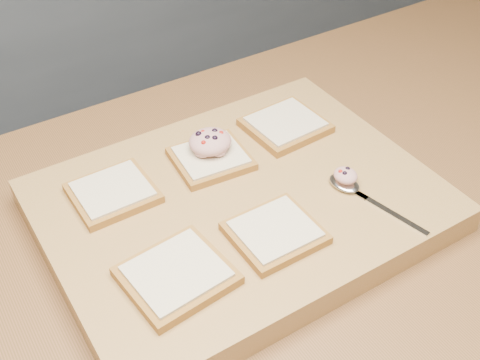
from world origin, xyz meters
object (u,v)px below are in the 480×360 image
at_px(bread_far_center, 211,158).
at_px(spoon, 351,187).
at_px(tuna_salad_dollop, 210,141).
at_px(cutting_board, 240,206).

distance_m(bread_far_center, spoon, 0.21).
relative_size(bread_far_center, spoon, 0.71).
relative_size(tuna_salad_dollop, spoon, 0.40).
relative_size(bread_far_center, tuna_salad_dollop, 1.80).
bearing_deg(cutting_board, tuna_salad_dollop, 85.65).
xyz_separation_m(tuna_salad_dollop, spoon, (0.13, -0.17, -0.03)).
height_order(cutting_board, spoon, spoon).
bearing_deg(tuna_salad_dollop, spoon, -52.48).
bearing_deg(bread_far_center, cutting_board, -91.43).
xyz_separation_m(cutting_board, bread_far_center, (0.00, 0.09, 0.03)).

